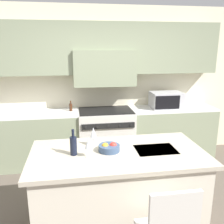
{
  "coord_description": "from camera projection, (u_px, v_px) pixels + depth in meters",
  "views": [
    {
      "loc": [
        -0.55,
        -2.29,
        2.01
      ],
      "look_at": [
        -0.05,
        0.85,
        1.17
      ],
      "focal_mm": 40.0,
      "sensor_mm": 36.0,
      "label": 1
    }
  ],
  "objects": [
    {
      "name": "back_cabinetry",
      "position": [
        103.0,
        69.0,
        4.4
      ],
      "size": [
        10.0,
        0.46,
        2.7
      ],
      "color": "beige",
      "rests_on": "ground_plane"
    },
    {
      "name": "back_counter",
      "position": [
        106.0,
        135.0,
        4.46
      ],
      "size": [
        3.96,
        0.62,
        0.93
      ],
      "color": "gray",
      "rests_on": "ground_plane"
    },
    {
      "name": "range_stove",
      "position": [
        106.0,
        136.0,
        4.44
      ],
      "size": [
        0.95,
        0.7,
        0.94
      ],
      "color": "beige",
      "rests_on": "ground_plane"
    },
    {
      "name": "microwave",
      "position": [
        166.0,
        100.0,
        4.47
      ],
      "size": [
        0.56,
        0.39,
        0.28
      ],
      "color": "#B7B7BC",
      "rests_on": "back_counter"
    },
    {
      "name": "kitchen_island",
      "position": [
        118.0,
        190.0,
        2.78
      ],
      "size": [
        1.86,
        0.97,
        0.92
      ],
      "color": "beige",
      "rests_on": "ground_plane"
    },
    {
      "name": "wine_bottle",
      "position": [
        73.0,
        145.0,
        2.56
      ],
      "size": [
        0.07,
        0.07,
        0.28
      ],
      "color": "black",
      "rests_on": "kitchen_island"
    },
    {
      "name": "wine_glass_near",
      "position": [
        89.0,
        144.0,
        2.5
      ],
      "size": [
        0.08,
        0.08,
        0.21
      ],
      "color": "white",
      "rests_on": "kitchen_island"
    },
    {
      "name": "wine_glass_far",
      "position": [
        93.0,
        133.0,
        2.8
      ],
      "size": [
        0.08,
        0.08,
        0.21
      ],
      "color": "white",
      "rests_on": "kitchen_island"
    },
    {
      "name": "fruit_bowl",
      "position": [
        109.0,
        148.0,
        2.67
      ],
      "size": [
        0.23,
        0.23,
        0.1
      ],
      "color": "#384C6B",
      "rests_on": "kitchen_island"
    },
    {
      "name": "oil_bottle_on_counter",
      "position": [
        71.0,
        107.0,
        4.28
      ],
      "size": [
        0.05,
        0.05,
        0.18
      ],
      "color": "#422314",
      "rests_on": "back_counter"
    }
  ]
}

